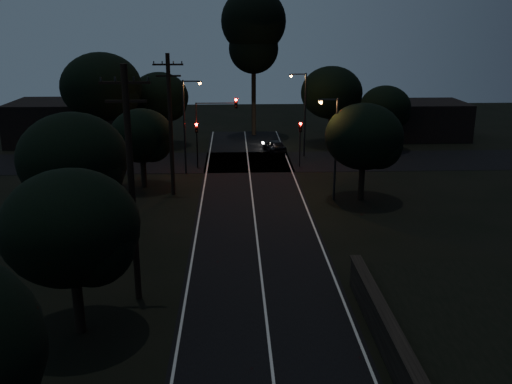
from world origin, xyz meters
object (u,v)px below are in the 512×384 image
streetlight_c (334,142)px  car (274,146)px  utility_pole_mid (131,183)px  streetlight_a (186,120)px  signal_mast (216,120)px  utility_pole_far (170,123)px  tall_pine (254,30)px  signal_right (300,136)px  signal_left (197,137)px  streetlight_b (303,109)px

streetlight_c → car: size_ratio=2.02×
utility_pole_mid → streetlight_a: (0.69, 23.00, -1.10)m
signal_mast → utility_pole_mid: bearing=-97.0°
utility_pole_far → streetlight_a: utility_pole_far is taller
utility_pole_mid → utility_pole_far: utility_pole_mid is taller
tall_pine → signal_mast: tall_pine is taller
streetlight_a → signal_right: bearing=11.3°
signal_left → utility_pole_far: bearing=-99.9°
utility_pole_mid → streetlight_a: bearing=88.3°
utility_pole_far → streetlight_b: utility_pole_far is taller
utility_pole_far → car: utility_pole_far is taller
utility_pole_far → streetlight_a: size_ratio=1.31×
utility_pole_far → streetlight_b: size_ratio=1.31×
utility_pole_mid → signal_right: bearing=67.0°
signal_right → car: size_ratio=1.10×
utility_pole_far → tall_pine: (7.00, 23.00, 6.18)m
utility_pole_far → car: 17.21m
car → utility_pole_far: bearing=41.9°
streetlight_b → utility_pole_mid: bearing=-111.3°
car → signal_mast: bearing=30.6°
tall_pine → streetlight_b: 13.75m
streetlight_a → car: bearing=44.8°
tall_pine → streetlight_c: (4.83, -25.00, -7.32)m
signal_mast → streetlight_c: (8.74, -9.99, 0.01)m
tall_pine → signal_left: 18.30m
signal_right → utility_pole_far: bearing=-143.0°
signal_right → streetlight_a: streetlight_a is taller
streetlight_c → utility_pole_far: bearing=170.4°
utility_pole_far → streetlight_c: bearing=-9.6°
utility_pole_far → signal_right: (10.60, 7.99, -2.65)m
utility_pole_mid → signal_left: 25.19m
utility_pole_far → signal_mast: 8.64m
utility_pole_far → streetlight_b: (11.31, 12.00, -0.85)m
utility_pole_mid → streetlight_b: bearing=68.7°
utility_pole_mid → streetlight_a: size_ratio=1.38×
tall_pine → car: (1.75, -9.00, -11.03)m
utility_pole_far → car: size_ratio=2.82×
utility_pole_mid → utility_pole_far: size_ratio=1.05×
utility_pole_mid → signal_right: utility_pole_mid is taller
signal_mast → streetlight_b: 9.15m
signal_mast → streetlight_c: bearing=-48.8°
signal_left → streetlight_a: bearing=-109.6°
tall_pine → utility_pole_mid: bearing=-99.9°
streetlight_c → tall_pine: bearing=100.9°
streetlight_b → car: size_ratio=2.15×
signal_left → signal_right: (9.20, 0.00, 0.00)m
utility_pole_far → tall_pine: size_ratio=0.65×
streetlight_c → signal_mast: bearing=131.2°
signal_right → car: signal_right is taller
streetlight_a → tall_pine: bearing=69.6°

